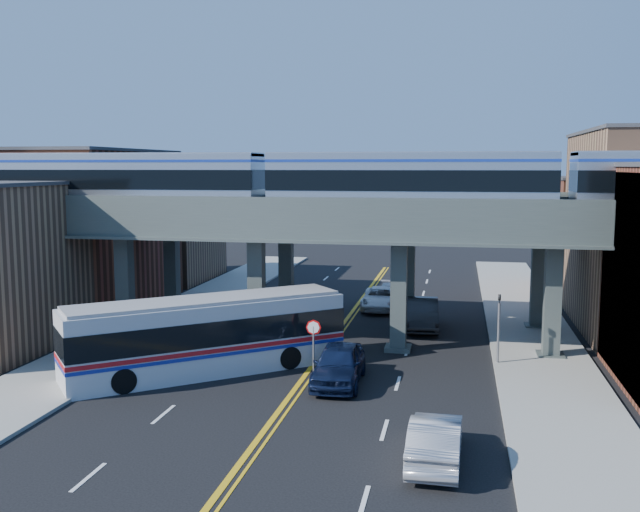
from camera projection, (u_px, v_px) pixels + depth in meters
The scene contains 18 objects.
ground at pixel (294, 391), 31.98m from camera, with size 120.00×120.00×0.00m, color black.
sidewalk_west at pixel (149, 329), 43.89m from camera, with size 5.00×70.00×0.16m, color gray.
sidewalk_east at pixel (536, 346), 39.52m from camera, with size 5.00×70.00×0.16m, color gray.
building_west_b at pixel (90, 230), 50.38m from camera, with size 8.00×14.00×11.00m, color brown.
building_west_c at pixel (165, 234), 63.23m from camera, with size 8.00×10.00×8.00m, color brown.
building_east_c at pixel (605, 237), 56.13m from camera, with size 8.00×10.00×9.00m, color brown.
mural_panel at pixel (623, 282), 32.51m from camera, with size 0.10×9.50×9.50m, color teal.
elevated_viaduct_near at pixel (326, 232), 38.95m from camera, with size 52.00×3.60×7.40m.
elevated_viaduct_far at pixel (346, 222), 45.77m from camera, with size 52.00×3.60×7.40m.
transit_train at pixel (409, 181), 37.76m from camera, with size 46.63×2.92×3.41m.
stop_sign at pixel (314, 337), 34.62m from camera, with size 0.76×0.09×2.63m.
traffic_signal at pixel (499, 321), 35.78m from camera, with size 0.15×0.18×4.10m.
transit_bus at pixel (206, 336), 34.64m from camera, with size 12.51×11.00×3.53m.
car_lane_a at pixel (339, 364), 32.94m from camera, with size 2.17×5.41×1.84m, color black.
car_lane_b at pixel (422, 314), 44.16m from camera, with size 1.96×5.62×1.85m, color #272729.
car_lane_c at pixel (380, 298), 50.29m from camera, with size 2.50×5.42×1.51m, color white.
car_lane_d at pixel (390, 295), 51.47m from camera, with size 2.13×5.24×1.52m, color silver.
car_parked_curb at pixel (435, 440), 24.16m from camera, with size 1.71×4.90×1.62m, color #A3A3A8.
Camera 1 is at (7.09, -30.16, 10.03)m, focal length 40.00 mm.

